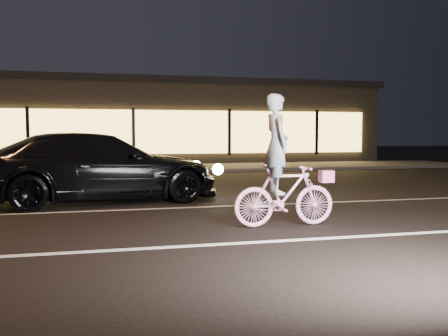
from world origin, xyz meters
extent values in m
plane|color=black|center=(0.00, 0.00, 0.00)|extent=(90.00, 90.00, 0.00)
cube|color=silver|center=(0.00, -1.50, 0.00)|extent=(60.00, 0.12, 0.01)
cube|color=gray|center=(0.00, 2.00, 0.00)|extent=(60.00, 0.10, 0.01)
cube|color=#383533|center=(0.00, 13.00, 0.06)|extent=(30.00, 4.00, 0.12)
cube|color=black|center=(0.00, 19.00, 2.00)|extent=(25.00, 8.00, 4.00)
cube|color=black|center=(0.00, 19.00, 4.05)|extent=(25.40, 8.40, 0.30)
cube|color=#EBB952|center=(0.00, 14.90, 1.60)|extent=(23.00, 0.15, 2.00)
cube|color=black|center=(-4.50, 14.82, 1.60)|extent=(0.15, 0.08, 2.20)
cube|color=black|center=(0.00, 14.82, 1.60)|extent=(0.15, 0.08, 2.20)
cube|color=black|center=(4.50, 14.82, 1.60)|extent=(0.15, 0.08, 2.20)
cube|color=black|center=(9.00, 14.82, 1.60)|extent=(0.15, 0.08, 2.20)
imported|color=#E13A93|center=(1.40, -0.44, 0.52)|extent=(1.74, 0.49, 1.05)
imported|color=silver|center=(1.25, -0.44, 1.37)|extent=(0.39, 0.60, 1.64)
cube|color=#E73C6E|center=(2.15, -0.44, 0.82)|extent=(0.22, 0.18, 0.20)
imported|color=black|center=(-1.57, 3.30, 0.78)|extent=(5.66, 3.05, 1.56)
sphere|color=#FFF2BF|center=(0.86, 4.44, 0.71)|extent=(0.26, 0.26, 0.26)
sphere|color=#FFF2BF|center=(1.10, 3.03, 0.71)|extent=(0.26, 0.26, 0.26)
camera|label=1|loc=(-1.59, -8.15, 1.55)|focal=40.00mm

